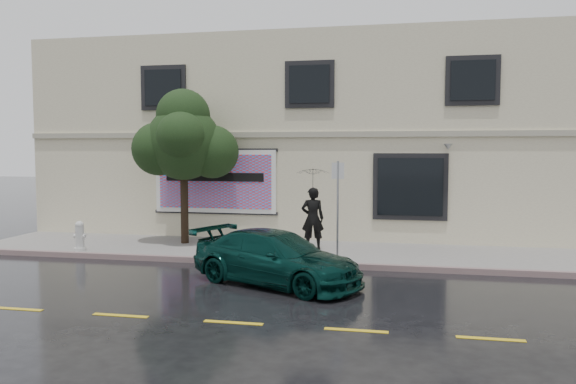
% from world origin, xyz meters
% --- Properties ---
extents(ground, '(90.00, 90.00, 0.00)m').
position_xyz_m(ground, '(0.00, 0.00, 0.00)').
color(ground, black).
rests_on(ground, ground).
extents(sidewalk, '(20.00, 3.50, 0.15)m').
position_xyz_m(sidewalk, '(0.00, 3.25, 0.07)').
color(sidewalk, gray).
rests_on(sidewalk, ground).
extents(curb, '(20.00, 0.18, 0.16)m').
position_xyz_m(curb, '(0.00, 1.50, 0.07)').
color(curb, slate).
rests_on(curb, ground).
extents(road_marking, '(19.00, 0.12, 0.01)m').
position_xyz_m(road_marking, '(0.00, -3.50, 0.01)').
color(road_marking, gold).
rests_on(road_marking, ground).
extents(building, '(20.00, 8.12, 7.00)m').
position_xyz_m(building, '(0.00, 9.00, 3.50)').
color(building, beige).
rests_on(building, ground).
extents(billboard, '(4.30, 0.16, 2.20)m').
position_xyz_m(billboard, '(-3.20, 4.92, 2.05)').
color(billboard, white).
rests_on(billboard, ground).
extents(car, '(4.62, 3.47, 1.23)m').
position_xyz_m(car, '(0.12, -0.50, 0.62)').
color(car, '#072B26').
rests_on(car, ground).
extents(pedestrian, '(0.75, 0.57, 1.85)m').
position_xyz_m(pedestrian, '(0.36, 3.37, 1.08)').
color(pedestrian, black).
rests_on(pedestrian, sidewalk).
extents(umbrella, '(1.02, 1.02, 0.75)m').
position_xyz_m(umbrella, '(0.36, 3.37, 2.38)').
color(umbrella, black).
rests_on(umbrella, pedestrian).
extents(street_tree, '(2.34, 2.34, 4.35)m').
position_xyz_m(street_tree, '(-3.80, 3.69, 3.30)').
color(street_tree, black).
rests_on(street_tree, sidewalk).
extents(fire_hydrant, '(0.36, 0.34, 0.87)m').
position_xyz_m(fire_hydrant, '(-6.31, 1.80, 0.57)').
color(fire_hydrant, beige).
rests_on(fire_hydrant, sidewalk).
extents(sign_pole, '(0.32, 0.09, 2.66)m').
position_xyz_m(sign_pole, '(1.29, 1.70, 1.74)').
color(sign_pole, gray).
rests_on(sign_pole, sidewalk).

